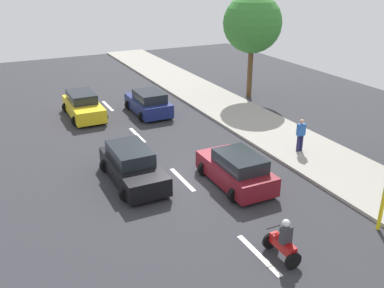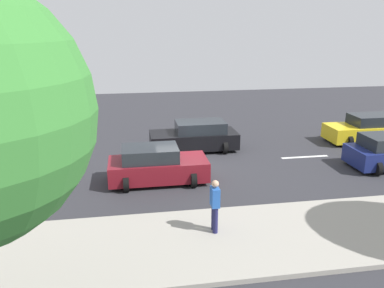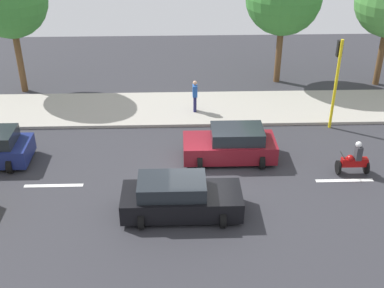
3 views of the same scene
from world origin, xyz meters
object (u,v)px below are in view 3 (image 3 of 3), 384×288
pedestrian_near_signal (195,95)px  street_tree_center (9,0)px  motorcycle (354,160)px  car_maroon (231,145)px  car_black (179,198)px  traffic_light_corner (337,71)px

pedestrian_near_signal → street_tree_center: 11.02m
pedestrian_near_signal → street_tree_center: street_tree_center is taller
motorcycle → pedestrian_near_signal: (5.97, 6.46, 0.42)m
car_maroon → car_black: same height
pedestrian_near_signal → street_tree_center: bearing=71.2°
car_maroon → pedestrian_near_signal: pedestrian_near_signal is taller
pedestrian_near_signal → car_maroon: bearing=-163.0°
motorcycle → street_tree_center: bearing=60.1°
car_maroon → street_tree_center: bearing=54.5°
traffic_light_corner → street_tree_center: (4.98, 16.32, 2.23)m
car_maroon → motorcycle: size_ratio=2.64×
street_tree_center → pedestrian_near_signal: bearing=-108.8°
car_black → traffic_light_corner: size_ratio=0.99×
car_maroon → traffic_light_corner: traffic_light_corner is taller
car_maroon → traffic_light_corner: (2.94, -5.22, 2.22)m
car_maroon → motorcycle: 5.22m
motorcycle → traffic_light_corner: size_ratio=0.34×
car_black → pedestrian_near_signal: 8.58m
traffic_light_corner → street_tree_center: bearing=73.0°
motorcycle → street_tree_center: (9.27, 16.15, 4.52)m
car_maroon → car_black: size_ratio=0.91×
traffic_light_corner → car_black: bearing=132.3°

